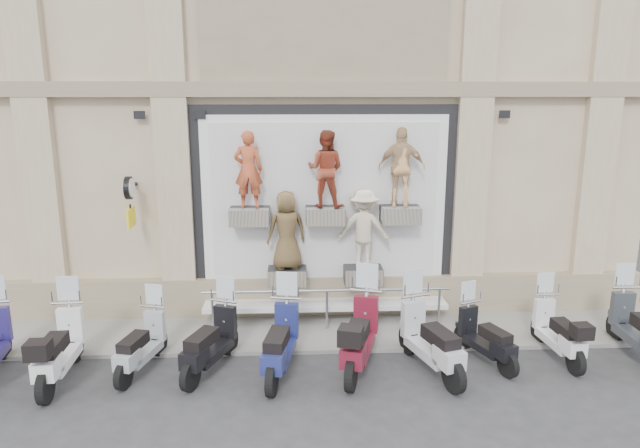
# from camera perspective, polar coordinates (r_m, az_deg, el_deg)

# --- Properties ---
(ground) EXTENTS (90.00, 90.00, 0.00)m
(ground) POSITION_cam_1_polar(r_m,az_deg,el_deg) (10.08, 1.40, -15.37)
(ground) COLOR #2F2F32
(ground) RESTS_ON ground
(sidewalk) EXTENTS (16.00, 2.20, 0.08)m
(sidewalk) POSITION_cam_1_polar(r_m,az_deg,el_deg) (11.95, 0.65, -10.40)
(sidewalk) COLOR gray
(sidewalk) RESTS_ON ground
(building) EXTENTS (14.00, 8.60, 12.00)m
(building) POSITION_cam_1_polar(r_m,az_deg,el_deg) (15.89, -0.39, 17.42)
(building) COLOR #C9B292
(building) RESTS_ON ground
(shop_vitrine) EXTENTS (5.60, 0.83, 4.30)m
(shop_vitrine) POSITION_cam_1_polar(r_m,az_deg,el_deg) (11.87, 0.92, 1.19)
(shop_vitrine) COLOR black
(shop_vitrine) RESTS_ON ground
(guard_rail) EXTENTS (5.06, 0.10, 0.93)m
(guard_rail) POSITION_cam_1_polar(r_m,az_deg,el_deg) (11.69, 0.69, -8.69)
(guard_rail) COLOR #9EA0A5
(guard_rail) RESTS_ON ground
(clock_sign_bracket) EXTENTS (0.10, 0.80, 1.02)m
(clock_sign_bracket) POSITION_cam_1_polar(r_m,az_deg,el_deg) (11.92, -18.50, 2.76)
(clock_sign_bracket) COLOR black
(clock_sign_bracket) RESTS_ON ground
(scooter_b) EXTENTS (0.68, 2.05, 1.64)m
(scooter_b) POSITION_cam_1_polar(r_m,az_deg,el_deg) (10.67, -24.72, -10.08)
(scooter_b) COLOR white
(scooter_b) RESTS_ON ground
(scooter_c) EXTENTS (0.91, 1.82, 1.42)m
(scooter_c) POSITION_cam_1_polar(r_m,az_deg,el_deg) (10.54, -17.52, -10.41)
(scooter_c) COLOR #939A9F
(scooter_c) RESTS_ON ground
(scooter_d) EXTENTS (1.20, 1.99, 1.55)m
(scooter_d) POSITION_cam_1_polar(r_m,az_deg,el_deg) (10.22, -10.96, -10.37)
(scooter_d) COLOR black
(scooter_d) RESTS_ON ground
(scooter_e) EXTENTS (0.94, 2.10, 1.65)m
(scooter_e) POSITION_cam_1_polar(r_m,az_deg,el_deg) (9.95, -4.01, -10.50)
(scooter_e) COLOR navy
(scooter_e) RESTS_ON ground
(scooter_f) EXTENTS (1.21, 2.24, 1.74)m
(scooter_f) POSITION_cam_1_polar(r_m,az_deg,el_deg) (10.11, 4.02, -9.83)
(scooter_f) COLOR maroon
(scooter_f) RESTS_ON ground
(scooter_g) EXTENTS (1.19, 2.15, 1.68)m
(scooter_g) POSITION_cam_1_polar(r_m,az_deg,el_deg) (10.18, 11.05, -10.08)
(scooter_g) COLOR #AEB1B6
(scooter_g) RESTS_ON ground
(scooter_h) EXTENTS (1.06, 1.76, 1.37)m
(scooter_h) POSITION_cam_1_polar(r_m,az_deg,el_deg) (10.81, 16.28, -9.84)
(scooter_h) COLOR black
(scooter_h) RESTS_ON ground
(scooter_i) EXTENTS (0.64, 1.83, 1.46)m
(scooter_i) POSITION_cam_1_polar(r_m,az_deg,el_deg) (11.40, 22.77, -8.90)
(scooter_i) COLOR silver
(scooter_i) RESTS_ON ground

